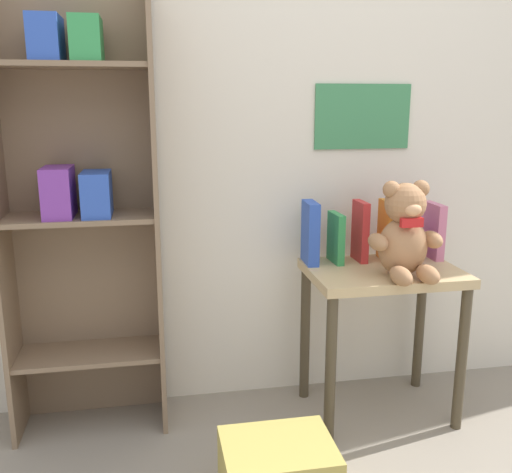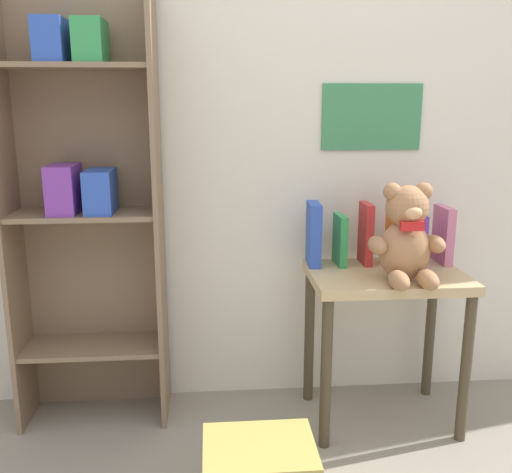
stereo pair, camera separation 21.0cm
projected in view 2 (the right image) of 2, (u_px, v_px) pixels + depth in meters
The scene contains 10 objects.
wall_back at pixel (292, 94), 2.23m from camera, with size 4.80×0.07×2.50m.
bookshelf_side at pixel (85, 193), 2.11m from camera, with size 0.56×0.26×1.63m.
display_table at pixel (385, 300), 2.15m from camera, with size 0.57×0.40×0.60m.
teddy_bear at pixel (406, 237), 1.98m from camera, with size 0.27×0.24×0.35m.
book_standing_blue at pixel (314, 234), 2.20m from camera, with size 0.04×0.14×0.24m, color #2D51B7.
book_standing_green at pixel (340, 240), 2.20m from camera, with size 0.03×0.13×0.20m, color #33934C.
book_standing_red at pixel (366, 234), 2.21m from camera, with size 0.03×0.12×0.24m, color red.
book_standing_orange at pixel (392, 234), 2.21m from camera, with size 0.02×0.13×0.24m, color orange.
book_standing_purple at pixel (418, 239), 2.22m from camera, with size 0.03×0.13×0.20m, color purple.
book_standing_pink at pixel (443, 235), 2.23m from camera, with size 0.03×0.14×0.22m, color #D17093.
Camera 2 is at (-0.33, -0.76, 1.22)m, focal length 40.00 mm.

